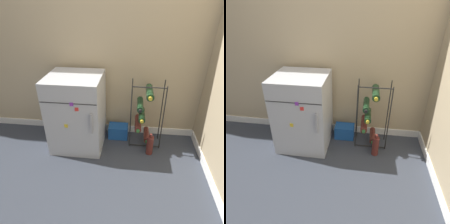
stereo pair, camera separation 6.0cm
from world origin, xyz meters
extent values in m
plane|color=#333842|center=(0.00, 0.00, 0.00)|extent=(14.00, 14.00, 0.00)
cube|color=tan|center=(0.00, 0.70, 1.25)|extent=(6.93, 0.06, 2.50)
cube|color=white|center=(0.00, 0.66, 0.04)|extent=(6.93, 0.01, 0.09)
cube|color=#B7BABF|center=(-0.43, 0.36, 0.43)|extent=(0.57, 0.53, 0.86)
cube|color=#2D2D2D|center=(-0.43, 0.09, 0.68)|extent=(0.56, 0.00, 0.01)
cube|color=#9E9EA3|center=(-0.21, 0.08, 0.47)|extent=(0.02, 0.02, 0.22)
cube|color=red|center=(-0.35, 0.09, 0.62)|extent=(0.04, 0.01, 0.04)
cube|color=purple|center=(-0.40, 0.09, 0.67)|extent=(0.04, 0.01, 0.04)
cube|color=yellow|center=(-0.48, 0.09, 0.42)|extent=(0.04, 0.01, 0.04)
cylinder|color=black|center=(0.17, 0.37, 0.39)|extent=(0.01, 0.01, 0.79)
cylinder|color=black|center=(0.52, 0.37, 0.39)|extent=(0.01, 0.01, 0.79)
cylinder|color=black|center=(0.17, 0.55, 0.39)|extent=(0.01, 0.01, 0.79)
cylinder|color=black|center=(0.52, 0.55, 0.39)|extent=(0.01, 0.01, 0.79)
cylinder|color=black|center=(0.34, 0.37, 0.02)|extent=(0.35, 0.01, 0.01)
cylinder|color=black|center=(0.34, 0.37, 0.77)|extent=(0.35, 0.01, 0.01)
cylinder|color=#56231E|center=(0.37, 0.46, 0.11)|extent=(0.07, 0.25, 0.07)
cylinder|color=#2D7033|center=(0.37, 0.32, 0.11)|extent=(0.03, 0.02, 0.03)
cylinder|color=#56231E|center=(0.25, 0.46, 0.27)|extent=(0.08, 0.29, 0.08)
cylinder|color=#2D7033|center=(0.25, 0.30, 0.27)|extent=(0.04, 0.02, 0.04)
cylinder|color=#19381E|center=(0.29, 0.46, 0.39)|extent=(0.08, 0.26, 0.08)
cylinder|color=gold|center=(0.29, 0.32, 0.39)|extent=(0.04, 0.02, 0.04)
cylinder|color=#19381E|center=(0.26, 0.46, 0.52)|extent=(0.07, 0.27, 0.07)
cylinder|color=black|center=(0.26, 0.31, 0.52)|extent=(0.03, 0.02, 0.03)
cylinder|color=#19381E|center=(0.35, 0.46, 0.67)|extent=(0.08, 0.29, 0.08)
cylinder|color=gold|center=(0.35, 0.30, 0.67)|extent=(0.04, 0.02, 0.04)
cube|color=#194C9E|center=(0.02, 0.54, 0.08)|extent=(0.24, 0.17, 0.16)
cylinder|color=#56231E|center=(0.40, 0.26, 0.11)|extent=(0.08, 0.08, 0.23)
cylinder|color=#56231E|center=(0.40, 0.26, 0.25)|extent=(0.03, 0.03, 0.04)
camera|label=1|loc=(0.18, -1.52, 1.55)|focal=32.00mm
camera|label=2|loc=(0.24, -1.52, 1.55)|focal=32.00mm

